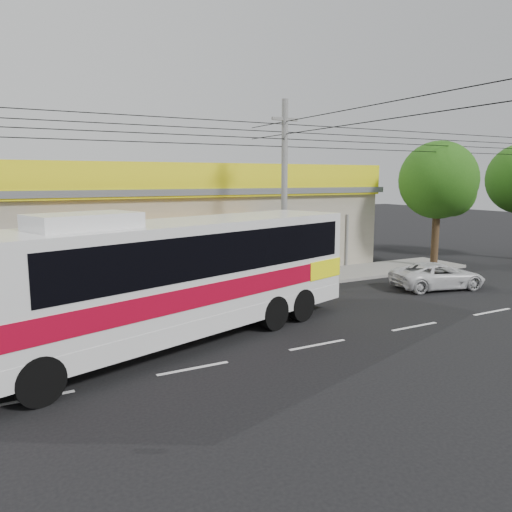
# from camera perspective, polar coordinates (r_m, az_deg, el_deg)

# --- Properties ---
(ground) EXTENTS (120.00, 120.00, 0.00)m
(ground) POSITION_cam_1_polar(r_m,az_deg,el_deg) (17.43, 2.27, -7.76)
(ground) COLOR black
(ground) RESTS_ON ground
(sidewalk) EXTENTS (30.00, 3.20, 0.15)m
(sidewalk) POSITION_cam_1_polar(r_m,az_deg,el_deg) (22.62, -5.45, -3.70)
(sidewalk) COLOR gray
(sidewalk) RESTS_ON ground
(lane_markings) EXTENTS (50.00, 0.12, 0.01)m
(lane_markings) POSITION_cam_1_polar(r_m,az_deg,el_deg) (15.43, 7.04, -10.06)
(lane_markings) COLOR silver
(lane_markings) RESTS_ON ground
(storefront_building) EXTENTS (22.60, 9.20, 5.70)m
(storefront_building) POSITION_cam_1_polar(r_m,az_deg,el_deg) (27.41, -10.01, 3.13)
(storefront_building) COLOR gray
(storefront_building) RESTS_ON ground
(coach_bus) EXTENTS (13.56, 6.80, 4.11)m
(coach_bus) POSITION_cam_1_polar(r_m,az_deg,el_deg) (15.26, -8.78, -1.76)
(coach_bus) COLOR silver
(coach_bus) RESTS_ON ground
(motorbike_red) EXTENTS (2.00, 1.53, 1.01)m
(motorbike_red) POSITION_cam_1_polar(r_m,az_deg,el_deg) (20.88, -22.47, -3.78)
(motorbike_red) COLOR maroon
(motorbike_red) RESTS_ON sidewalk
(white_car) EXTENTS (4.60, 2.86, 1.19)m
(white_car) POSITION_cam_1_polar(r_m,az_deg,el_deg) (24.20, 20.07, -2.13)
(white_car) COLOR silver
(white_car) RESTS_ON ground
(utility_pole) EXTENTS (34.00, 14.00, 8.29)m
(utility_pole) POSITION_cam_1_polar(r_m,az_deg,el_deg) (21.85, 3.31, 13.72)
(utility_pole) COLOR slate
(utility_pole) RESTS_ON ground
(tree_near) EXTENTS (4.22, 4.22, 7.00)m
(tree_near) POSITION_cam_1_polar(r_m,az_deg,el_deg) (29.23, 20.38, 7.85)
(tree_near) COLOR #322314
(tree_near) RESTS_ON ground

